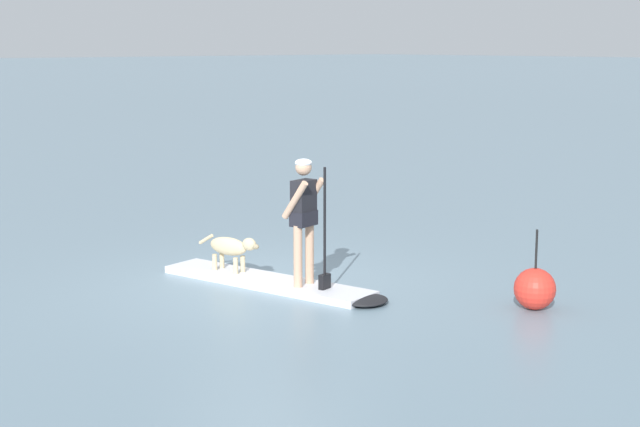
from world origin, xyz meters
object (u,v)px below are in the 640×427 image
(paddleboard, at_px, (279,284))
(person_paddler, at_px, (305,213))
(marker_buoy, at_px, (535,289))
(dog, at_px, (231,247))

(paddleboard, bearing_deg, person_paddler, 12.15)
(paddleboard, height_order, marker_buoy, marker_buoy)
(dog, height_order, marker_buoy, marker_buoy)
(dog, bearing_deg, marker_buoy, 26.41)
(dog, relative_size, marker_buoy, 1.09)
(person_paddler, height_order, marker_buoy, person_paddler)
(marker_buoy, bearing_deg, person_paddler, -147.44)
(person_paddler, distance_m, dog, 1.47)
(person_paddler, xyz_separation_m, dog, (-1.30, -0.28, -0.64))
(person_paddler, distance_m, marker_buoy, 3.16)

